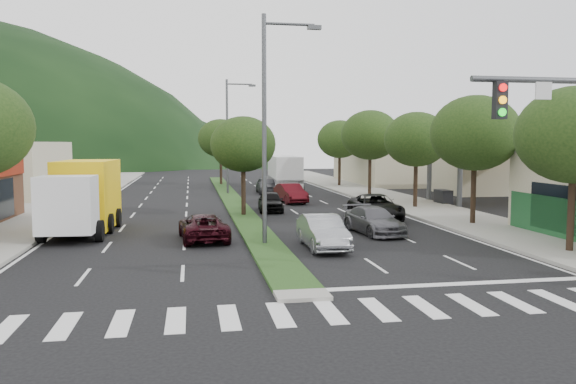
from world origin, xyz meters
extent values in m
plane|color=black|center=(0.00, 0.00, 0.00)|extent=(160.00, 160.00, 0.00)
cube|color=gray|center=(12.50, 25.00, 0.07)|extent=(5.00, 90.00, 0.15)
cube|color=gray|center=(-13.00, 25.00, 0.07)|extent=(6.00, 90.00, 0.15)
cube|color=#1F3C16|center=(0.00, 28.00, 0.06)|extent=(1.60, 56.00, 0.12)
cube|color=silver|center=(0.00, -2.00, 0.01)|extent=(19.00, 2.20, 0.01)
cylinder|color=#47494C|center=(7.60, -1.50, 6.30)|extent=(6.00, 0.18, 0.18)
cube|color=black|center=(5.40, -1.65, 5.70)|extent=(0.35, 0.25, 1.05)
cube|color=silver|center=(19.00, 22.00, 5.00)|extent=(12.00, 8.00, 0.50)
cube|color=yellow|center=(19.00, 22.00, 4.65)|extent=(12.20, 8.20, 0.50)
cylinder|color=#47494C|center=(15.00, 19.50, 2.30)|extent=(0.36, 0.36, 4.60)
cylinder|color=#47494C|center=(23.00, 19.50, 2.30)|extent=(0.36, 0.36, 4.60)
cylinder|color=#47494C|center=(15.00, 24.50, 2.30)|extent=(0.36, 0.36, 4.60)
cylinder|color=#47494C|center=(23.00, 24.50, 2.30)|extent=(0.36, 0.36, 4.60)
cube|color=black|center=(15.00, 22.00, 0.55)|extent=(0.80, 1.60, 1.10)
cube|color=black|center=(23.00, 22.00, 0.55)|extent=(0.80, 1.60, 1.10)
cube|color=beige|center=(19.50, 44.00, 2.60)|extent=(10.00, 16.00, 5.20)
cylinder|color=black|center=(12.00, 4.00, 1.97)|extent=(0.28, 0.28, 3.64)
ellipsoid|color=black|center=(12.00, 4.00, 4.83)|extent=(4.60, 4.60, 3.91)
cylinder|color=black|center=(12.00, 12.00, 2.05)|extent=(0.28, 0.28, 3.81)
ellipsoid|color=black|center=(12.00, 12.00, 5.05)|extent=(4.80, 4.80, 4.08)
cylinder|color=black|center=(12.00, 20.00, 1.94)|extent=(0.28, 0.28, 3.58)
ellipsoid|color=black|center=(12.00, 20.00, 4.76)|extent=(4.40, 4.40, 3.74)
cylinder|color=black|center=(12.00, 30.00, 2.11)|extent=(0.28, 0.28, 3.92)
ellipsoid|color=black|center=(12.00, 30.00, 5.19)|extent=(5.00, 5.00, 4.25)
cylinder|color=black|center=(12.00, 40.00, 2.00)|extent=(0.28, 0.28, 3.70)
ellipsoid|color=black|center=(12.00, 40.00, 4.90)|extent=(4.60, 4.60, 3.91)
cylinder|color=black|center=(0.00, 18.00, 1.80)|extent=(0.28, 0.28, 3.36)
ellipsoid|color=black|center=(0.00, 18.00, 4.44)|extent=(4.00, 4.00, 3.40)
cylinder|color=black|center=(0.00, 44.00, 2.02)|extent=(0.28, 0.28, 3.81)
ellipsoid|color=black|center=(0.00, 44.00, 5.02)|extent=(4.80, 4.80, 4.08)
cylinder|color=#47494C|center=(0.00, 8.00, 5.00)|extent=(0.20, 0.20, 10.00)
cylinder|color=#47494C|center=(1.10, 8.00, 9.60)|extent=(2.20, 0.12, 0.12)
cube|color=#47494C|center=(2.20, 8.00, 9.50)|extent=(0.60, 0.25, 0.18)
cylinder|color=#47494C|center=(0.00, 33.00, 5.00)|extent=(0.20, 0.20, 10.00)
cylinder|color=#47494C|center=(1.10, 33.00, 9.60)|extent=(2.20, 0.12, 0.12)
cube|color=#47494C|center=(2.20, 33.00, 9.50)|extent=(0.60, 0.25, 0.18)
imported|color=#97999E|center=(2.36, 6.88, 0.71)|extent=(1.53, 4.32, 1.42)
imported|color=black|center=(-2.64, 9.81, 0.62)|extent=(2.43, 4.63, 1.24)
imported|color=black|center=(1.99, 20.30, 0.67)|extent=(1.90, 4.03, 1.33)
imported|color=#545359|center=(5.79, 10.30, 0.66)|extent=(2.38, 4.72, 1.32)
imported|color=#4C0C13|center=(4.24, 25.30, 0.72)|extent=(2.08, 4.51, 1.43)
imported|color=black|center=(7.57, 15.30, 0.74)|extent=(2.80, 5.46, 1.47)
imported|color=#4A4B4F|center=(3.53, 33.55, 0.73)|extent=(1.73, 4.27, 1.45)
cube|color=silver|center=(-8.62, 9.78, 1.78)|extent=(2.51, 1.89, 2.56)
cube|color=yellow|center=(-8.43, 13.88, 1.89)|extent=(2.77, 4.78, 3.44)
cube|color=black|center=(-8.47, 13.00, 0.50)|extent=(2.52, 6.54, 0.33)
cylinder|color=black|center=(-7.32, 10.18, 0.50)|extent=(0.38, 1.01, 1.00)
cylinder|color=black|center=(-9.87, 10.30, 0.50)|extent=(0.38, 1.01, 1.00)
cylinder|color=black|center=(-7.21, 12.60, 0.50)|extent=(0.38, 1.01, 1.00)
cylinder|color=black|center=(-9.76, 12.72, 0.50)|extent=(0.38, 1.01, 1.00)
cylinder|color=black|center=(-7.11, 14.80, 0.50)|extent=(0.38, 1.01, 1.00)
cylinder|color=black|center=(-9.66, 14.92, 0.50)|extent=(0.38, 1.01, 1.00)
cube|color=silver|center=(5.50, 35.68, 1.86)|extent=(2.81, 8.68, 2.86)
cube|color=slate|center=(5.50, 35.68, 1.14)|extent=(2.87, 8.68, 0.33)
cylinder|color=black|center=(4.48, 39.17, 0.43)|extent=(0.38, 0.87, 0.86)
cylinder|color=black|center=(6.86, 39.05, 0.43)|extent=(0.38, 0.87, 0.86)
cylinder|color=black|center=(4.43, 38.14, 0.43)|extent=(0.38, 0.87, 0.86)
cylinder|color=black|center=(6.81, 38.02, 0.43)|extent=(0.38, 0.87, 0.86)
cylinder|color=black|center=(4.16, 32.66, 0.43)|extent=(0.38, 0.87, 0.86)
cylinder|color=black|center=(6.53, 32.54, 0.43)|extent=(0.38, 0.87, 0.86)
camera|label=1|loc=(-3.16, -16.26, 4.51)|focal=35.00mm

